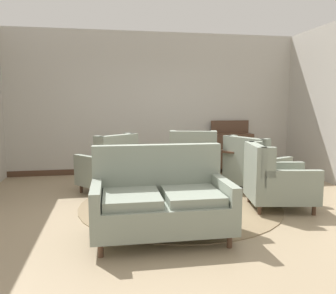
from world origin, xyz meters
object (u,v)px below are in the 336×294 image
at_px(armchair_near_window, 193,162).
at_px(settee, 161,201).
at_px(side_table, 233,166).
at_px(armchair_far_left, 275,181).
at_px(coffee_table, 178,176).
at_px(porcelain_vase, 178,162).
at_px(armchair_near_sideboard, 109,168).
at_px(sideboard, 232,150).
at_px(armchair_back_corner, 253,168).

bearing_deg(armchair_near_window, settee, 81.44).
bearing_deg(side_table, armchair_near_window, 144.49).
distance_m(settee, armchair_far_left, 1.94).
bearing_deg(side_table, coffee_table, -148.13).
distance_m(porcelain_vase, armchair_near_sideboard, 1.35).
relative_size(armchair_near_sideboard, sideboard, 0.97).
relative_size(side_table, sideboard, 0.62).
relative_size(porcelain_vase, armchair_near_window, 0.29).
bearing_deg(armchair_near_sideboard, coffee_table, 100.37).
xyz_separation_m(armchair_back_corner, armchair_far_left, (-0.11, -0.99, -0.00)).
distance_m(settee, armchair_near_window, 2.59).
bearing_deg(armchair_far_left, armchair_near_window, 35.99).
xyz_separation_m(settee, armchair_near_sideboard, (-0.57, 2.07, 0.02)).
bearing_deg(settee, porcelain_vase, 70.26).
xyz_separation_m(porcelain_vase, armchair_back_corner, (1.45, 0.53, -0.25)).
distance_m(coffee_table, porcelain_vase, 0.23).
height_order(coffee_table, armchair_back_corner, armchair_back_corner).
relative_size(coffee_table, side_table, 1.25).
height_order(porcelain_vase, armchair_near_sideboard, armchair_near_sideboard).
bearing_deg(sideboard, settee, -121.82).
xyz_separation_m(armchair_near_sideboard, armchair_near_window, (1.55, 0.33, -0.00)).
bearing_deg(armchair_far_left, side_table, 18.41).
bearing_deg(settee, side_table, 51.11).
distance_m(settee, sideboard, 4.07).
bearing_deg(armchair_far_left, armchair_back_corner, 3.24).
relative_size(settee, armchair_near_window, 1.49).
xyz_separation_m(armchair_near_window, side_table, (0.63, -0.45, -0.02)).
bearing_deg(sideboard, porcelain_vase, -127.11).
bearing_deg(porcelain_vase, coffee_table, 87.00).
relative_size(settee, side_table, 2.22).
relative_size(settee, armchair_near_sideboard, 1.42).
bearing_deg(armchair_near_window, sideboard, -124.21).
relative_size(settee, armchair_back_corner, 1.40).
relative_size(porcelain_vase, armchair_back_corner, 0.28).
relative_size(coffee_table, settee, 0.56).
bearing_deg(armchair_near_window, armchair_far_left, 129.89).
bearing_deg(armchair_near_sideboard, side_table, 136.54).
distance_m(side_table, sideboard, 1.60).
height_order(armchair_near_sideboard, side_table, armchair_near_sideboard).
height_order(porcelain_vase, armchair_far_left, armchair_far_left).
bearing_deg(side_table, porcelain_vase, -147.59).
xyz_separation_m(settee, armchair_near_window, (0.98, 2.40, 0.02)).
height_order(coffee_table, sideboard, sideboard).
bearing_deg(armchair_near_sideboard, armchair_far_left, 110.57).
height_order(settee, sideboard, sideboard).
bearing_deg(armchair_back_corner, armchair_far_left, 150.19).
height_order(armchair_near_sideboard, sideboard, sideboard).
distance_m(coffee_table, armchair_near_sideboard, 1.32).
distance_m(settee, side_table, 2.53).
xyz_separation_m(armchair_near_sideboard, armchair_far_left, (2.36, -1.31, -0.03)).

